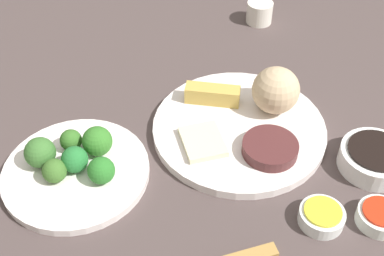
{
  "coord_description": "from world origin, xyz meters",
  "views": [
    {
      "loc": [
        0.59,
        -0.13,
        0.62
      ],
      "look_at": [
        0.02,
        -0.07,
        0.06
      ],
      "focal_mm": 45.64,
      "sensor_mm": 36.0,
      "label": 1
    }
  ],
  "objects_px": {
    "soy_sauce_bowl": "(374,159)",
    "main_plate": "(239,129)",
    "teacup": "(259,12)",
    "sauce_ramekin_sweet_and_sour": "(379,217)",
    "sauce_ramekin_hot_mustard": "(321,217)",
    "broccoli_plate": "(76,172)"
  },
  "relations": [
    {
      "from": "soy_sauce_bowl",
      "to": "main_plate",
      "type": "bearing_deg",
      "value": -116.05
    },
    {
      "from": "teacup",
      "to": "main_plate",
      "type": "bearing_deg",
      "value": -16.46
    },
    {
      "from": "main_plate",
      "to": "soy_sauce_bowl",
      "type": "bearing_deg",
      "value": 63.95
    },
    {
      "from": "main_plate",
      "to": "sauce_ramekin_sweet_and_sour",
      "type": "distance_m",
      "value": 0.27
    },
    {
      "from": "sauce_ramekin_hot_mustard",
      "to": "soy_sauce_bowl",
      "type": "bearing_deg",
      "value": 130.8
    },
    {
      "from": "soy_sauce_bowl",
      "to": "sauce_ramekin_sweet_and_sour",
      "type": "bearing_deg",
      "value": -15.7
    },
    {
      "from": "sauce_ramekin_sweet_and_sour",
      "to": "soy_sauce_bowl",
      "type": "bearing_deg",
      "value": 164.3
    },
    {
      "from": "sauce_ramekin_hot_mustard",
      "to": "sauce_ramekin_sweet_and_sour",
      "type": "height_order",
      "value": "same"
    },
    {
      "from": "broccoli_plate",
      "to": "sauce_ramekin_sweet_and_sour",
      "type": "relative_size",
      "value": 3.49
    },
    {
      "from": "sauce_ramekin_hot_mustard",
      "to": "teacup",
      "type": "distance_m",
      "value": 0.55
    },
    {
      "from": "main_plate",
      "to": "broccoli_plate",
      "type": "xyz_separation_m",
      "value": [
        0.07,
        -0.27,
        -0.0
      ]
    },
    {
      "from": "main_plate",
      "to": "sauce_ramekin_hot_mustard",
      "type": "bearing_deg",
      "value": 24.14
    },
    {
      "from": "broccoli_plate",
      "to": "main_plate",
      "type": "bearing_deg",
      "value": 104.84
    },
    {
      "from": "broccoli_plate",
      "to": "soy_sauce_bowl",
      "type": "distance_m",
      "value": 0.48
    },
    {
      "from": "sauce_ramekin_hot_mustard",
      "to": "main_plate",
      "type": "bearing_deg",
      "value": -155.86
    },
    {
      "from": "soy_sauce_bowl",
      "to": "sauce_ramekin_sweet_and_sour",
      "type": "relative_size",
      "value": 1.67
    },
    {
      "from": "broccoli_plate",
      "to": "soy_sauce_bowl",
      "type": "xyz_separation_m",
      "value": [
        0.03,
        0.48,
        0.01
      ]
    },
    {
      "from": "sauce_ramekin_sweet_and_sour",
      "to": "teacup",
      "type": "relative_size",
      "value": 1.15
    },
    {
      "from": "soy_sauce_bowl",
      "to": "teacup",
      "type": "height_order",
      "value": "teacup"
    },
    {
      "from": "sauce_ramekin_hot_mustard",
      "to": "sauce_ramekin_sweet_and_sour",
      "type": "bearing_deg",
      "value": 84.48
    },
    {
      "from": "sauce_ramekin_sweet_and_sour",
      "to": "main_plate",
      "type": "bearing_deg",
      "value": -139.98
    },
    {
      "from": "main_plate",
      "to": "teacup",
      "type": "distance_m",
      "value": 0.37
    }
  ]
}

